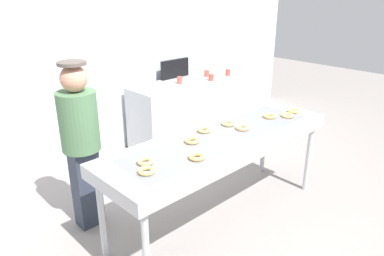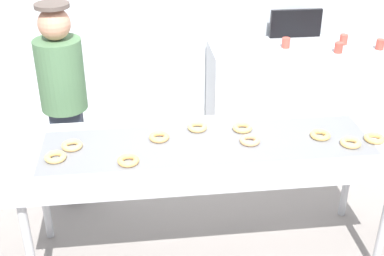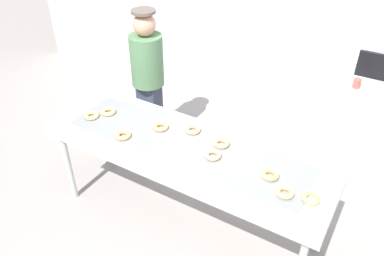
{
  "view_description": "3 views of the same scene",
  "coord_description": "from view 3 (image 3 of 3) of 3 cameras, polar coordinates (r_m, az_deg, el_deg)",
  "views": [
    {
      "loc": [
        -2.41,
        -2.11,
        2.26
      ],
      "look_at": [
        -0.17,
        0.23,
        0.98
      ],
      "focal_mm": 34.22,
      "sensor_mm": 36.0,
      "label": 1
    },
    {
      "loc": [
        -0.44,
        -2.83,
        2.58
      ],
      "look_at": [
        -0.08,
        0.15,
        0.96
      ],
      "focal_mm": 47.71,
      "sensor_mm": 36.0,
      "label": 2
    },
    {
      "loc": [
        1.37,
        -2.2,
        2.91
      ],
      "look_at": [
        -0.0,
        0.11,
        1.02
      ],
      "focal_mm": 36.67,
      "sensor_mm": 36.0,
      "label": 3
    }
  ],
  "objects": [
    {
      "name": "ground_plane",
      "position": [
        3.9,
        -0.82,
        -13.22
      ],
      "size": [
        16.0,
        16.0,
        0.0
      ],
      "primitive_type": "plane",
      "color": "gray"
    },
    {
      "name": "back_wall",
      "position": [
        4.86,
        13.41,
        16.26
      ],
      "size": [
        8.0,
        0.12,
        2.83
      ],
      "primitive_type": "cube",
      "color": "silver",
      "rests_on": "ground"
    },
    {
      "name": "fryer_conveyor",
      "position": [
        3.31,
        -0.94,
        -3.37
      ],
      "size": [
        2.51,
        0.78,
        0.92
      ],
      "color": "#B7BABF",
      "rests_on": "ground"
    },
    {
      "name": "glazed_donut_0",
      "position": [
        3.39,
        -9.99,
        -1.04
      ],
      "size": [
        0.15,
        0.15,
        0.04
      ],
      "primitive_type": "torus",
      "rotation": [
        0.0,
        0.0,
        1.46
      ],
      "color": "#EDAB5D",
      "rests_on": "fryer_conveyor"
    },
    {
      "name": "glazed_donut_1",
      "position": [
        3.01,
        11.3,
        -6.68
      ],
      "size": [
        0.18,
        0.18,
        0.04
      ],
      "primitive_type": "torus",
      "rotation": [
        0.0,
        0.0,
        0.49
      ],
      "color": "#E9B75F",
      "rests_on": "fryer_conveyor"
    },
    {
      "name": "glazed_donut_2",
      "position": [
        3.13,
        3.06,
        -3.96
      ],
      "size": [
        0.15,
        0.15,
        0.04
      ],
      "primitive_type": "torus",
      "rotation": [
        0.0,
        0.0,
        1.7
      ],
      "color": "#EAAA6F",
      "rests_on": "fryer_conveyor"
    },
    {
      "name": "glazed_donut_3",
      "position": [
        2.89,
        13.36,
        -9.09
      ],
      "size": [
        0.18,
        0.18,
        0.04
      ],
      "primitive_type": "torus",
      "rotation": [
        0.0,
        0.0,
        2.12
      ],
      "color": "#EBBA6B",
      "rests_on": "fryer_conveyor"
    },
    {
      "name": "glazed_donut_4",
      "position": [
        3.45,
        -4.58,
        0.18
      ],
      "size": [
        0.17,
        0.17,
        0.04
      ],
      "primitive_type": "torus",
      "rotation": [
        0.0,
        0.0,
        2.8
      ],
      "color": "#E8AA60",
      "rests_on": "fryer_conveyor"
    },
    {
      "name": "glazed_donut_5",
      "position": [
        3.41,
        0.13,
        -0.25
      ],
      "size": [
        0.19,
        0.19,
        0.04
      ],
      "primitive_type": "torus",
      "rotation": [
        0.0,
        0.0,
        2.29
      ],
      "color": "#E2B167",
      "rests_on": "fryer_conveyor"
    },
    {
      "name": "glazed_donut_6",
      "position": [
        3.73,
        -12.06,
        2.35
      ],
      "size": [
        0.17,
        0.17,
        0.04
      ],
      "primitive_type": "torus",
      "rotation": [
        0.0,
        0.0,
        1.17
      ],
      "color": "#E8B26A",
      "rests_on": "fryer_conveyor"
    },
    {
      "name": "glazed_donut_7",
      "position": [
        2.9,
        16.94,
        -9.76
      ],
      "size": [
        0.15,
        0.15,
        0.04
      ],
      "primitive_type": "torus",
      "rotation": [
        0.0,
        0.0,
        0.15
      ],
      "color": "#E9B363",
      "rests_on": "fryer_conveyor"
    },
    {
      "name": "glazed_donut_8",
      "position": [
        3.26,
        4.29,
        -2.23
      ],
      "size": [
        0.17,
        0.17,
        0.04
      ],
      "primitive_type": "torus",
      "rotation": [
        0.0,
        0.0,
        0.4
      ],
      "color": "#DCAE65",
      "rests_on": "fryer_conveyor"
    },
    {
      "name": "glazed_donut_9",
      "position": [
        3.71,
        -14.4,
        1.77
      ],
      "size": [
        0.19,
        0.19,
        0.04
      ],
      "primitive_type": "torus",
      "rotation": [
        0.0,
        0.0,
        0.73
      ],
      "color": "#ECBA68",
      "rests_on": "fryer_conveyor"
    },
    {
      "name": "worker_baker",
      "position": [
        4.33,
        -6.46,
        7.95
      ],
      "size": [
        0.35,
        0.35,
        1.64
      ],
      "rotation": [
        0.0,
        0.0,
        3.25
      ],
      "color": "#2A3140",
      "rests_on": "ground"
    },
    {
      "name": "prep_counter",
      "position": [
        4.66,
        23.69,
        0.14
      ],
      "size": [
        1.8,
        0.61,
        0.93
      ],
      "primitive_type": "cube",
      "color": "#B7BABF",
      "rests_on": "ground"
    },
    {
      "name": "paper_cup_3",
      "position": [
        4.38,
        22.85,
        6.01
      ],
      "size": [
        0.08,
        0.08,
        0.1
      ],
      "primitive_type": "cylinder",
      "color": "#CC4C3F",
      "rests_on": "prep_counter"
    },
    {
      "name": "menu_display",
      "position": [
        4.61,
        26.04,
        7.88
      ],
      "size": [
        0.52,
        0.04,
        0.28
      ],
      "primitive_type": "cube",
      "color": "black",
      "rests_on": "prep_counter"
    }
  ]
}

